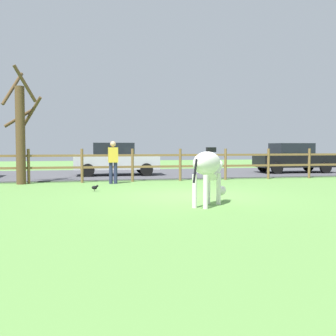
% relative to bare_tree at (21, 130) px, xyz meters
% --- Properties ---
extents(ground_plane, '(60.00, 60.00, 0.00)m').
position_rel_bare_tree_xyz_m(ground_plane, '(5.22, -4.89, -2.07)').
color(ground_plane, '#5B8C42').
extents(parking_asphalt, '(28.00, 7.40, 0.05)m').
position_rel_bare_tree_xyz_m(parking_asphalt, '(5.22, 4.41, -2.04)').
color(parking_asphalt, '#47474C').
rests_on(parking_asphalt, ground_plane).
extents(paddock_fence, '(20.21, 0.11, 1.35)m').
position_rel_bare_tree_xyz_m(paddock_fence, '(4.27, 0.11, -1.30)').
color(paddock_fence, brown).
rests_on(paddock_fence, ground_plane).
extents(bare_tree, '(1.51, 1.47, 4.40)m').
position_rel_bare_tree_xyz_m(bare_tree, '(0.00, 0.00, 0.00)').
color(bare_tree, '#513A23').
rests_on(bare_tree, ground_plane).
extents(zebra, '(1.45, 1.56, 1.41)m').
position_rel_bare_tree_xyz_m(zebra, '(5.15, -6.87, -1.14)').
color(zebra, white).
rests_on(zebra, ground_plane).
extents(crow_on_grass, '(0.21, 0.10, 0.20)m').
position_rel_bare_tree_xyz_m(crow_on_grass, '(2.61, -3.12, -1.94)').
color(crow_on_grass, black).
rests_on(crow_on_grass, ground_plane).
extents(parked_car_black, '(4.07, 2.02, 1.56)m').
position_rel_bare_tree_xyz_m(parked_car_black, '(13.29, 3.19, -1.22)').
color(parked_car_black, black).
rests_on(parked_car_black, parking_asphalt).
extents(parked_car_silver, '(4.06, 1.99, 1.56)m').
position_rel_bare_tree_xyz_m(parked_car_silver, '(3.89, 3.31, -1.22)').
color(parked_car_silver, '#B7BABF').
rests_on(parked_car_silver, parking_asphalt).
extents(visitor_near_fence, '(0.37, 0.23, 1.64)m').
position_rel_bare_tree_xyz_m(visitor_near_fence, '(3.42, -0.61, -1.16)').
color(visitor_near_fence, '#232847').
rests_on(visitor_near_fence, ground_plane).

